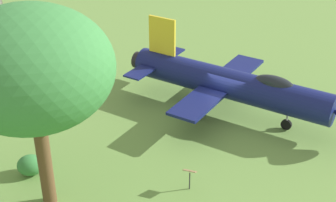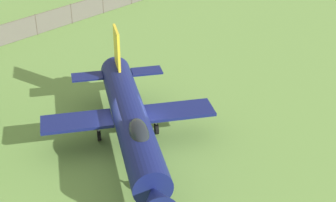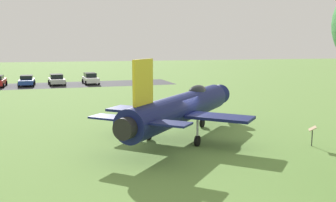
{
  "view_description": "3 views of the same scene",
  "coord_description": "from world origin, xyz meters",
  "views": [
    {
      "loc": [
        -24.49,
        7.1,
        14.53
      ],
      "look_at": [
        -2.68,
        3.93,
        2.5
      ],
      "focal_mm": 52.86,
      "sensor_mm": 36.0,
      "label": 1
    },
    {
      "loc": [
        -16.63,
        -14.99,
        14.79
      ],
      "look_at": [
        1.31,
        -1.39,
        2.73
      ],
      "focal_mm": 54.46,
      "sensor_mm": 36.0,
      "label": 2
    },
    {
      "loc": [
        6.43,
        22.43,
        5.81
      ],
      "look_at": [
        1.03,
        0.93,
        2.48
      ],
      "focal_mm": 41.98,
      "sensor_mm": 36.0,
      "label": 3
    }
  ],
  "objects": [
    {
      "name": "display_jet",
      "position": [
        -0.25,
        -0.3,
        1.9
      ],
      "size": [
        10.97,
        12.08,
        4.99
      ],
      "rotation": [
        0.0,
        0.0,
        4.01
      ],
      "color": "#111951",
      "rests_on": "ground_plane"
    },
    {
      "name": "ground_plane",
      "position": [
        0.0,
        0.0,
        0.0
      ],
      "size": [
        200.0,
        200.0,
        0.0
      ],
      "primitive_type": "plane",
      "color": "#668E42"
    }
  ]
}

